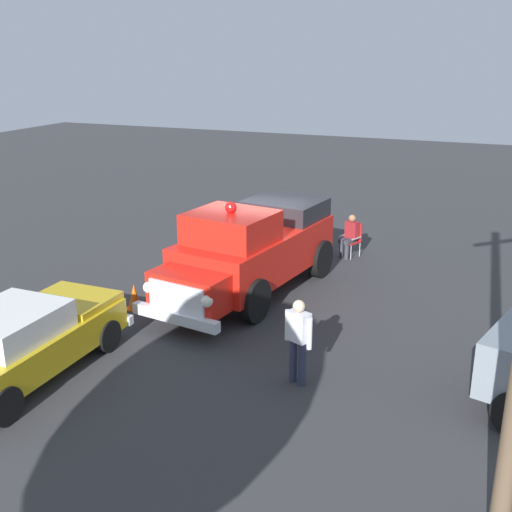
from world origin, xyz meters
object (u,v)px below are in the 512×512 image
lawn_chair_near_truck (352,237)px  traffic_cone (134,297)px  vintage_fire_truck (251,248)px  classic_hot_rod (25,339)px  spectator_seated (350,234)px  spectator_standing (298,336)px

lawn_chair_near_truck → traffic_cone: bearing=57.5°
vintage_fire_truck → traffic_cone: size_ratio=9.78×
classic_hot_rod → lawn_chair_near_truck: classic_hot_rod is taller
vintage_fire_truck → lawn_chair_near_truck: bearing=-112.7°
vintage_fire_truck → traffic_cone: bearing=43.5°
spectator_seated → traffic_cone: bearing=57.3°
vintage_fire_truck → spectator_standing: bearing=123.2°
classic_hot_rod → spectator_standing: size_ratio=2.61×
spectator_standing → traffic_cone: spectator_standing is taller
classic_hot_rod → spectator_standing: bearing=-161.5°
vintage_fire_truck → spectator_seated: (-1.61, -3.85, -0.50)m
spectator_seated → spectator_standing: 7.85m
classic_hot_rod → spectator_standing: 5.19m
spectator_standing → spectator_seated: bearing=-82.9°
classic_hot_rod → spectator_standing: spectator_standing is taller
vintage_fire_truck → lawn_chair_near_truck: size_ratio=6.09×
classic_hot_rod → spectator_seated: size_ratio=3.39×
spectator_seated → traffic_cone: 7.05m
lawn_chair_near_truck → spectator_seated: bearing=65.4°
spectator_seated → vintage_fire_truck: bearing=67.3°
spectator_standing → traffic_cone: size_ratio=2.64×
spectator_seated → traffic_cone: spectator_seated is taller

